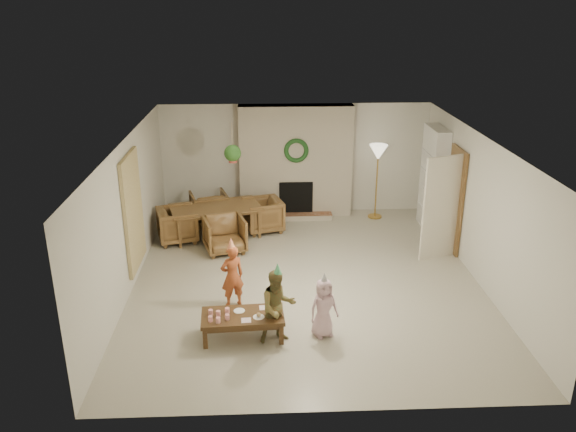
{
  "coord_description": "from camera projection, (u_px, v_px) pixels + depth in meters",
  "views": [
    {
      "loc": [
        -0.72,
        -9.13,
        4.69
      ],
      "look_at": [
        -0.3,
        0.4,
        1.05
      ],
      "focal_mm": 35.96,
      "sensor_mm": 36.0,
      "label": 1
    }
  ],
  "objects": [
    {
      "name": "door_frame",
      "position": [
        455.0,
        200.0,
        11.1
      ],
      "size": [
        0.05,
        0.86,
        2.04
      ],
      "primitive_type": "cube",
      "color": "brown",
      "rests_on": "floor"
    },
    {
      "name": "dining_chair_right",
      "position": [
        263.0,
        215.0,
        12.22
      ],
      "size": [
        0.95,
        0.93,
        0.71
      ],
      "primitive_type": "imported",
      "rotation": [
        0.0,
        0.0,
        -1.3
      ],
      "color": "brown",
      "rests_on": "floor"
    },
    {
      "name": "cup_f",
      "position": [
        227.0,
        310.0,
        8.39
      ],
      "size": [
        0.07,
        0.07,
        0.08
      ],
      "primitive_type": "cylinder",
      "rotation": [
        0.0,
        0.0,
        0.06
      ],
      "color": "white",
      "rests_on": "coffee_table_top"
    },
    {
      "name": "bookshelf_shelf_c",
      "position": [
        433.0,
        172.0,
        12.04
      ],
      "size": [
        0.3,
        0.92,
        0.03
      ],
      "primitive_type": "cube",
      "color": "white",
      "rests_on": "bookshelf_carcass"
    },
    {
      "name": "coffee_leg_br",
      "position": [
        278.0,
        317.0,
        8.72
      ],
      "size": [
        0.07,
        0.07,
        0.31
      ],
      "primitive_type": "cube",
      "rotation": [
        0.0,
        0.0,
        0.06
      ],
      "color": "#4A3118",
      "rests_on": "floor"
    },
    {
      "name": "bookshelf_carcass",
      "position": [
        433.0,
        179.0,
        12.09
      ],
      "size": [
        0.3,
        1.0,
        2.2
      ],
      "primitive_type": "cube",
      "color": "white",
      "rests_on": "floor"
    },
    {
      "name": "curtain_panel",
      "position": [
        133.0,
        212.0,
        9.84
      ],
      "size": [
        0.06,
        1.2,
        2.0
      ],
      "primitive_type": "cube",
      "color": "beige",
      "rests_on": "wall_left"
    },
    {
      "name": "party_hat_plaid",
      "position": [
        278.0,
        269.0,
        7.99
      ],
      "size": [
        0.14,
        0.14,
        0.18
      ],
      "primitive_type": "cone",
      "rotation": [
        0.0,
        0.0,
        -0.08
      ],
      "color": "#4AAE6E",
      "rests_on": "child_plaid"
    },
    {
      "name": "cup_d",
      "position": [
        218.0,
        313.0,
        8.31
      ],
      "size": [
        0.07,
        0.07,
        0.08
      ],
      "primitive_type": "cylinder",
      "rotation": [
        0.0,
        0.0,
        0.06
      ],
      "color": "white",
      "rests_on": "coffee_table_top"
    },
    {
      "name": "fireplace_hearth",
      "position": [
        296.0,
        217.0,
        12.95
      ],
      "size": [
        1.6,
        0.3,
        0.12
      ],
      "primitive_type": "cube",
      "color": "brown",
      "rests_on": "floor"
    },
    {
      "name": "floor_lamp_post",
      "position": [
        377.0,
        184.0,
        12.82
      ],
      "size": [
        0.03,
        0.03,
        1.51
      ],
      "primitive_type": "cylinder",
      "color": "gold",
      "rests_on": "floor"
    },
    {
      "name": "wall_front",
      "position": [
        330.0,
        322.0,
        6.51
      ],
      "size": [
        7.0,
        0.0,
        7.0
      ],
      "primitive_type": "plane",
      "rotation": [
        -1.57,
        0.0,
        0.0
      ],
      "color": "silver",
      "rests_on": "floor"
    },
    {
      "name": "books_row_mid",
      "position": [
        430.0,
        184.0,
        12.18
      ],
      "size": [
        0.2,
        0.44,
        0.24
      ],
      "primitive_type": "cube",
      "color": "#225A7D",
      "rests_on": "bookshelf_shelf_b"
    },
    {
      "name": "cup_c",
      "position": [
        218.0,
        320.0,
        8.14
      ],
      "size": [
        0.07,
        0.07,
        0.08
      ],
      "primitive_type": "cylinder",
      "rotation": [
        0.0,
        0.0,
        0.06
      ],
      "color": "white",
      "rests_on": "coffee_table_top"
    },
    {
      "name": "napkin_left",
      "position": [
        246.0,
        320.0,
        8.21
      ],
      "size": [
        0.15,
        0.15,
        0.01
      ],
      "primitive_type": "cube",
      "rotation": [
        0.0,
        0.0,
        0.06
      ],
      "color": "#E9ACB8",
      "rests_on": "coffee_table_top"
    },
    {
      "name": "fireplace_firebox",
      "position": [
        296.0,
        198.0,
        12.97
      ],
      "size": [
        0.75,
        0.12,
        0.75
      ],
      "primitive_type": "cube",
      "color": "black",
      "rests_on": "floor"
    },
    {
      "name": "dining_table",
      "position": [
        217.0,
        222.0,
        11.94
      ],
      "size": [
        2.02,
        1.46,
        0.64
      ],
      "primitive_type": "imported",
      "rotation": [
        0.0,
        0.0,
        0.27
      ],
      "color": "brown",
      "rests_on": "floor"
    },
    {
      "name": "fireplace_mass",
      "position": [
        296.0,
        161.0,
        12.86
      ],
      "size": [
        2.5,
        0.4,
        2.5
      ],
      "primitive_type": "cube",
      "color": "#4D1814",
      "rests_on": "floor"
    },
    {
      "name": "child_pink",
      "position": [
        324.0,
        308.0,
        8.38
      ],
      "size": [
        0.52,
        0.44,
        0.91
      ],
      "primitive_type": "imported",
      "rotation": [
        0.0,
        0.0,
        0.39
      ],
      "color": "beige",
      "rests_on": "floor"
    },
    {
      "name": "plate_c",
      "position": [
        271.0,
        310.0,
        8.49
      ],
      "size": [
        0.17,
        0.17,
        0.01
      ],
      "primitive_type": "cylinder",
      "rotation": [
        0.0,
        0.0,
        0.06
      ],
      "color": "white",
      "rests_on": "coffee_table_top"
    },
    {
      "name": "hanging_plant_pot",
      "position": [
        233.0,
        159.0,
        10.92
      ],
      "size": [
        0.16,
        0.16,
        0.12
      ],
      "primitive_type": "cylinder",
      "color": "#9C3D32",
      "rests_on": "hanging_plant_cord"
    },
    {
      "name": "books_row_upper",
      "position": [
        434.0,
        168.0,
        11.9
      ],
      "size": [
        0.2,
        0.36,
        0.22
      ],
      "primitive_type": "cube",
      "color": "#A97224",
      "rests_on": "bookshelf_shelf_c"
    },
    {
      "name": "party_hat_red",
      "position": [
        231.0,
        244.0,
        8.97
      ],
      "size": [
        0.15,
        0.15,
        0.2
      ],
      "primitive_type": "cone",
      "rotation": [
        0.0,
        0.0,
        0.03
      ],
      "color": "#F7C552",
      "rests_on": "child_red"
    },
    {
      "name": "dining_chair_left",
      "position": [
        178.0,
        225.0,
        11.7
      ],
      "size": [
        0.95,
        0.93,
        0.71
      ],
      "primitive_type": "imported",
      "rotation": [
        0.0,
        0.0,
        1.84
      ],
      "color": "brown",
      "rests_on": "floor"
    },
    {
      "name": "food_scoop",
      "position": [
        259.0,
        315.0,
        8.29
      ],
      "size": [
        0.07,
        0.07,
        0.06
      ],
      "primitive_type": "sphere",
      "rotation": [
        0.0,
        0.0,
        0.06
      ],
      "color": "tan",
      "rests_on": "plate_b"
    },
    {
      "name": "door_leaf",
      "position": [
        441.0,
        208.0,
        10.74
      ],
      "size": [
        0.77,
        0.32,
        2.0
      ],
      "primitive_type": "cube",
      "rotation": [
        0.0,
        0.0,
        -1.22
      ],
      "color": "beige",
      "rests_on": "floor"
    },
    {
      "name": "floor",
      "position": [
        306.0,
        279.0,
        10.22
      ],
      "size": [
        7.0,
        7.0,
        0.0
      ],
      "primitive_type": "plane",
      "color": "#B7B29E",
      "rests_on": "ground"
    },
    {
      "name": "bookshelf_shelf_b",
      "position": [
        431.0,
        191.0,
        12.18
      ],
      "size": [
        0.3,
        0.92,
        0.03
      ],
      "primitive_type": "cube",
      "color": "white",
      "rests_on": "bookshelf_carcass"
    },
    {
      "name": "child_red",
      "position": [
        232.0,
        276.0,
        9.17
      ],
      "size": [
        0.45,
        0.37,
        1.05
      ],
      "primitive_type": "imported",
      "rotation": [
        0.0,
        0.0,
        3.52
      ],
      "color": "#A84A24",
      "rests_on": "floor"
    },
    {
      "name": "hanging_plant_cord",
      "position": [
        232.0,
        141.0,
        10.8
      ],
      "size": [
        0.01,
        0.01,
        0.7
      ],
      "primitive_type": "cylinder",
      "color": "tan",
      "rests_on": "ceiling"
    },
    {
      "name": "wall_left",
      "position": [
        128.0,
        216.0,
        9.65
      ],
      "size": [
        0.0,
        7.0,
        7.0
      ],
      "primitive_type": "plane",
      "rotation": [
        1.57,
        0.0,
        1.57
      ],
      "color": "silver",
      "rests_on": "floor"
    },
    {
      "name": "plate_a",
      "position": [
        239.0,
        311.0,
        8.46
      ],
      "size": [
        0.17,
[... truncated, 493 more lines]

